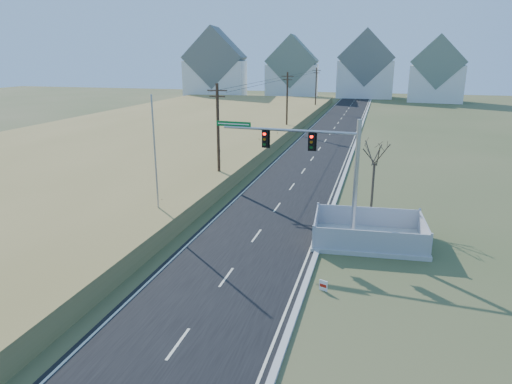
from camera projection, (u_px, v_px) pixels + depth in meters
name	position (u px, v px, depth m)	size (l,w,h in m)	color
ground	(238.00, 262.00, 25.83)	(260.00, 260.00, 0.00)	#3D4D25
road	(333.00, 130.00, 72.02)	(8.00, 180.00, 0.06)	black
curb	(360.00, 131.00, 70.95)	(0.30, 180.00, 0.18)	#B2AFA8
reed_marsh	(166.00, 129.00, 68.70)	(38.00, 110.00, 1.30)	#A4884A
utility_pole_near	(218.00, 134.00, 40.00)	(1.80, 0.26, 9.00)	#422D1E
utility_pole_mid	(287.00, 102.00, 67.72)	(1.80, 0.26, 9.00)	#422D1E
utility_pole_far	(316.00, 89.00, 95.44)	(1.80, 0.26, 9.00)	#422D1E
condo_nw	(215.00, 69.00, 125.68)	(17.69, 13.38, 19.05)	white
condo_nnw	(292.00, 72.00, 128.21)	(14.93, 11.17, 17.03)	white
condo_n	(366.00, 70.00, 126.64)	(15.27, 10.20, 18.54)	white
condo_ne	(437.00, 74.00, 114.90)	(14.12, 10.51, 16.52)	white
traffic_signal_mast	(326.00, 166.00, 28.39)	(9.57, 1.02, 7.63)	#9EA0A5
fence_enclosure	(368.00, 237.00, 28.60)	(7.25, 5.24, 1.58)	#B7B5AD
open_sign	(323.00, 286.00, 22.61)	(0.43, 0.20, 0.55)	white
flagpole	(156.00, 176.00, 30.46)	(0.40, 0.40, 8.89)	#B7B5AD
bare_tree	(375.00, 152.00, 32.29)	(2.21, 2.21, 5.85)	#4C3F33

